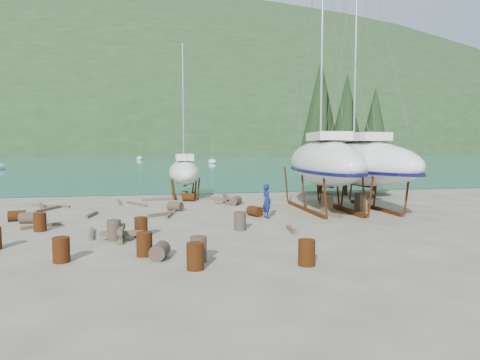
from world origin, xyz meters
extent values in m
plane|color=#60584C|center=(0.00, 0.00, 0.00)|extent=(600.00, 600.00, 0.00)
plane|color=#1A7085|center=(0.00, 315.00, 0.01)|extent=(700.00, 700.00, 0.00)
ellipsoid|color=#203319|center=(0.00, 320.00, 0.00)|extent=(800.00, 360.00, 110.00)
cube|color=beige|center=(-60.00, 190.00, 2.00)|extent=(6.00, 5.00, 4.00)
cube|color=#A54C2D|center=(-60.00, 190.00, 4.80)|extent=(6.60, 5.60, 1.60)
cube|color=beige|center=(-20.00, 190.00, 2.00)|extent=(6.00, 5.00, 4.00)
cube|color=#A54C2D|center=(-20.00, 190.00, 4.80)|extent=(6.60, 5.60, 1.60)
cube|color=beige|center=(30.00, 190.00, 2.00)|extent=(6.00, 5.00, 4.00)
cube|color=#A54C2D|center=(30.00, 190.00, 4.80)|extent=(6.60, 5.60, 1.60)
cylinder|color=black|center=(12.50, 12.00, 0.80)|extent=(0.36, 0.36, 1.60)
cone|color=black|center=(12.50, 12.00, 5.80)|extent=(3.60, 3.60, 8.40)
cylinder|color=black|center=(14.00, 10.00, 0.68)|extent=(0.36, 0.36, 1.36)
cone|color=black|center=(14.00, 10.00, 4.93)|extent=(3.06, 3.06, 7.14)
cylinder|color=black|center=(11.00, 14.00, 0.92)|extent=(0.36, 0.36, 1.84)
cone|color=black|center=(11.00, 14.00, 6.67)|extent=(4.14, 4.14, 9.66)
cylinder|color=black|center=(15.50, 13.00, 0.72)|extent=(0.36, 0.36, 1.44)
cone|color=black|center=(15.50, 13.00, 5.22)|extent=(3.24, 3.24, 7.56)
ellipsoid|color=silver|center=(10.00, 80.00, 0.38)|extent=(2.00, 5.00, 1.40)
cylinder|color=silver|center=(10.00, 80.00, 3.23)|extent=(0.08, 0.08, 5.00)
ellipsoid|color=silver|center=(-8.00, 110.00, 0.38)|extent=(2.00, 5.00, 1.40)
cylinder|color=silver|center=(-8.00, 110.00, 3.23)|extent=(0.08, 0.08, 5.00)
ellipsoid|color=silver|center=(7.54, 4.45, 2.99)|extent=(4.88, 12.27, 2.79)
cube|color=#0B0B37|center=(7.54, 3.85, 2.04)|extent=(0.50, 2.16, 1.00)
cube|color=silver|center=(7.54, 3.85, 4.63)|extent=(2.33, 3.78, 0.50)
cylinder|color=silver|center=(7.54, 5.05, 11.64)|extent=(0.14, 0.14, 14.33)
cube|color=#5A280F|center=(6.33, 4.45, 0.10)|extent=(0.18, 6.57, 0.20)
cube|color=#5A280F|center=(8.76, 4.45, 0.10)|extent=(0.18, 6.57, 0.20)
cube|color=brown|center=(7.54, 3.85, 0.55)|extent=(0.50, 0.80, 1.09)
ellipsoid|color=silver|center=(9.73, 4.29, 2.97)|extent=(4.62, 11.95, 2.75)
cube|color=#0B0B37|center=(9.73, 3.70, 2.04)|extent=(0.47, 2.11, 1.00)
cube|color=silver|center=(9.73, 3.70, 4.59)|extent=(2.23, 3.68, 0.50)
cylinder|color=silver|center=(9.73, 4.87, 11.44)|extent=(0.14, 0.14, 13.99)
cube|color=#5A280F|center=(8.55, 4.29, 0.10)|extent=(0.18, 6.41, 0.20)
cube|color=#5A280F|center=(10.92, 4.29, 0.10)|extent=(0.18, 6.41, 0.20)
cube|color=brown|center=(9.73, 3.70, 0.54)|extent=(0.50, 0.80, 1.09)
ellipsoid|color=silver|center=(-0.65, 13.29, 1.95)|extent=(2.42, 7.58, 1.95)
cube|color=#0B0B37|center=(-0.65, 12.91, 1.42)|extent=(0.26, 1.36, 1.00)
cube|color=silver|center=(-0.65, 12.91, 3.17)|extent=(1.32, 2.28, 0.50)
cylinder|color=silver|center=(-0.65, 13.67, 7.56)|extent=(0.14, 0.14, 9.08)
cube|color=#5A280F|center=(-1.48, 13.29, 0.10)|extent=(0.18, 4.16, 0.20)
cube|color=#5A280F|center=(0.18, 13.29, 0.10)|extent=(0.18, 4.16, 0.20)
cube|color=brown|center=(-0.65, 12.91, 0.24)|extent=(0.50, 0.80, 0.47)
imported|color=#111A4D|center=(3.26, 2.13, 0.96)|extent=(0.61, 0.79, 1.92)
cylinder|color=#2D2823|center=(-2.67, -5.60, 0.29)|extent=(0.79, 1.00, 0.58)
cylinder|color=#5A280F|center=(-10.19, 3.74, 0.29)|extent=(0.99, 0.78, 0.58)
cylinder|color=#5A280F|center=(-1.54, -7.16, 0.44)|extent=(0.58, 0.58, 0.88)
cylinder|color=#5A280F|center=(-0.49, 10.38, 0.29)|extent=(1.02, 0.84, 0.58)
cylinder|color=#2D2823|center=(1.14, -0.95, 0.44)|extent=(0.58, 0.58, 0.88)
cylinder|color=#5A280F|center=(2.75, 2.92, 0.29)|extent=(0.91, 1.05, 0.58)
cylinder|color=#5A280F|center=(2.20, -7.38, 0.44)|extent=(0.58, 0.58, 0.88)
cylinder|color=#5A280F|center=(-8.22, 0.55, 0.44)|extent=(0.58, 0.58, 0.88)
cylinder|color=#2D2823|center=(-1.66, 5.84, 0.29)|extent=(1.05, 0.96, 0.58)
cylinder|color=#5A280F|center=(-3.22, -5.07, 0.44)|extent=(0.58, 0.58, 0.88)
cylinder|color=#2D2823|center=(2.52, 7.80, 0.29)|extent=(0.98, 1.05, 0.58)
cylinder|color=#5A280F|center=(-6.03, -5.39, 0.44)|extent=(0.58, 0.58, 0.88)
cylinder|color=#5A280F|center=(-3.47, -1.61, 0.44)|extent=(0.58, 0.58, 0.88)
cylinder|color=#2D2823|center=(-9.36, 2.89, 0.29)|extent=(0.93, 0.66, 0.58)
cylinder|color=#2D2823|center=(-4.58, -2.14, 0.44)|extent=(0.58, 0.58, 0.88)
cylinder|color=#2D2823|center=(-1.35, -6.20, 0.44)|extent=(0.58, 0.58, 0.88)
cube|color=brown|center=(-5.41, 10.17, 0.07)|extent=(0.53, 2.64, 0.14)
cube|color=brown|center=(6.90, 2.22, 0.10)|extent=(1.18, 1.92, 0.19)
cube|color=brown|center=(-10.27, 9.06, 0.09)|extent=(0.93, 2.41, 0.19)
cube|color=brown|center=(-5.69, -0.85, 0.07)|extent=(0.46, 2.44, 0.15)
cube|color=brown|center=(-6.49, 4.68, 0.09)|extent=(0.48, 1.84, 0.17)
cube|color=brown|center=(-3.54, -2.15, 0.08)|extent=(0.28, 2.94, 0.16)
cube|color=brown|center=(1.87, 10.49, 0.10)|extent=(1.94, 1.18, 0.19)
cube|color=brown|center=(3.46, -1.78, 0.09)|extent=(0.33, 1.57, 0.17)
cube|color=brown|center=(-2.51, 4.02, 0.09)|extent=(1.61, 1.11, 0.19)
cube|color=brown|center=(-2.72, 11.30, 0.08)|extent=(2.42, 0.52, 0.15)
cube|color=brown|center=(-4.18, 8.95, 0.08)|extent=(1.49, 2.22, 0.16)
cube|color=brown|center=(-2.00, 4.19, 0.08)|extent=(0.69, 2.55, 0.15)
cube|color=brown|center=(-8.42, 1.54, 0.08)|extent=(1.69, 1.31, 0.17)
cube|color=brown|center=(-9.73, 9.04, 0.07)|extent=(2.69, 1.35, 0.15)
cube|color=brown|center=(-9.52, 7.54, 0.08)|extent=(1.09, 2.25, 0.16)
cube|color=brown|center=(-4.27, -2.22, 0.10)|extent=(0.20, 1.80, 0.20)
cube|color=brown|center=(-4.27, -2.22, 0.30)|extent=(1.80, 0.20, 0.20)
cube|color=brown|center=(-4.27, -2.22, 0.50)|extent=(0.20, 1.80, 0.20)
cube|color=brown|center=(1.98, 8.49, 0.10)|extent=(0.20, 1.80, 0.20)
cube|color=brown|center=(1.98, 8.49, 0.30)|extent=(1.80, 0.20, 0.20)
cube|color=brown|center=(1.98, 8.49, 0.50)|extent=(0.20, 1.80, 0.20)
camera|label=1|loc=(-2.69, -20.88, 4.02)|focal=32.00mm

